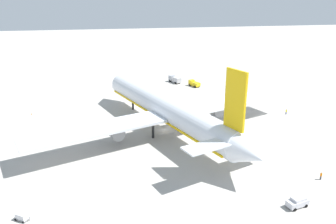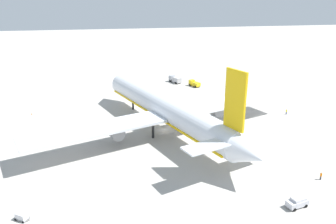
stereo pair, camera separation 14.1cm
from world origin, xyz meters
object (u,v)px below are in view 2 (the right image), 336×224
at_px(service_van, 297,202).
at_px(service_truck_2, 194,83).
at_px(baggage_cart_0, 22,216).
at_px(traffic_cone_0, 32,114).
at_px(service_truck_0, 175,79).
at_px(ground_worker_0, 321,176).
at_px(ground_worker_3, 286,112).
at_px(traffic_cone_1, 260,96).
at_px(airliner, 167,109).

bearing_deg(service_van, service_truck_2, -2.40).
bearing_deg(service_van, baggage_cart_0, 83.46).
relative_size(service_van, traffic_cone_0, 8.27).
bearing_deg(traffic_cone_0, service_truck_2, -68.66).
height_order(service_truck_0, baggage_cart_0, service_truck_0).
bearing_deg(baggage_cart_0, ground_worker_0, -87.93).
height_order(service_van, ground_worker_3, service_van).
relative_size(service_truck_2, traffic_cone_1, 10.97).
xyz_separation_m(airliner, ground_worker_3, (6.93, -41.58, -5.98)).
xyz_separation_m(service_truck_0, service_truck_2, (-7.95, -6.78, -0.24)).
height_order(service_truck_2, traffic_cone_1, service_truck_2).
bearing_deg(traffic_cone_0, service_truck_0, -59.81).
bearing_deg(service_truck_0, ground_worker_3, -150.28).
bearing_deg(service_truck_2, ground_worker_0, -175.23).
distance_m(airliner, ground_worker_3, 42.57).
bearing_deg(service_truck_2, service_van, 177.60).
height_order(service_truck_0, traffic_cone_0, service_truck_0).
xyz_separation_m(service_truck_0, traffic_cone_0, (-32.26, 55.46, -1.25)).
distance_m(ground_worker_0, ground_worker_3, 41.77).
height_order(ground_worker_0, traffic_cone_1, ground_worker_0).
distance_m(service_truck_2, ground_worker_3, 45.06).
bearing_deg(service_van, airliner, 23.20).
bearing_deg(service_van, traffic_cone_0, 42.92).
xyz_separation_m(ground_worker_0, traffic_cone_0, (55.09, 68.85, -0.60)).
relative_size(baggage_cart_0, traffic_cone_0, 5.21).
bearing_deg(airliner, service_van, -156.80).
distance_m(service_truck_2, baggage_cart_0, 97.63).
xyz_separation_m(service_van, traffic_cone_1, (67.23, -24.59, -0.76)).
xyz_separation_m(ground_worker_0, traffic_cone_1, (59.32, -14.31, -0.60)).
relative_size(traffic_cone_0, traffic_cone_1, 1.00).
relative_size(service_truck_2, baggage_cart_0, 2.11).
xyz_separation_m(airliner, service_van, (-40.33, -17.29, -5.86)).
height_order(airliner, service_van, airliner).
height_order(baggage_cart_0, traffic_cone_1, baggage_cart_0).
bearing_deg(traffic_cone_1, traffic_cone_0, 92.91).
bearing_deg(ground_worker_3, service_van, 152.80).
distance_m(airliner, service_van, 44.27).
bearing_deg(airliner, traffic_cone_1, -57.29).
relative_size(service_van, traffic_cone_1, 8.27).
height_order(baggage_cart_0, ground_worker_3, ground_worker_3).
distance_m(service_truck_2, traffic_cone_0, 66.82).
xyz_separation_m(airliner, baggage_cart_0, (-34.60, 32.69, -6.18)).
height_order(airliner, baggage_cart_0, airliner).
xyz_separation_m(service_truck_2, baggage_cart_0, (-81.58, 53.63, -0.57)).
relative_size(service_truck_2, traffic_cone_0, 10.97).
distance_m(service_truck_2, service_van, 87.39).
bearing_deg(traffic_cone_0, baggage_cart_0, -171.45).
bearing_deg(traffic_cone_0, traffic_cone_1, -87.09).
height_order(service_truck_2, traffic_cone_0, service_truck_2).
bearing_deg(ground_worker_0, service_van, 127.57).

